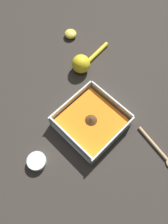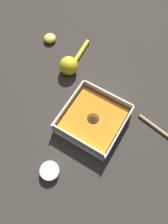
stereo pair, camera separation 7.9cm
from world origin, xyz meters
TOP-DOWN VIEW (x-y plane):
  - ground_plane at (0.00, 0.00)m, footprint 4.00×4.00m
  - square_dish at (-0.00, 0.03)m, footprint 0.21×0.21m
  - spice_bowl at (0.23, 0.00)m, footprint 0.06×0.06m
  - lemon_squeezer at (-0.16, -0.17)m, footprint 0.21×0.08m
  - lemon_half at (-0.24, -0.33)m, footprint 0.05×0.05m
  - wooden_spoon at (-0.10, 0.27)m, footprint 0.05×0.18m

SIDE VIEW (x-z plane):
  - ground_plane at x=0.00m, z-range 0.00..0.00m
  - wooden_spoon at x=-0.10m, z-range 0.00..0.01m
  - spice_bowl at x=0.23m, z-range 0.00..0.03m
  - lemon_half at x=-0.24m, z-range 0.00..0.03m
  - square_dish at x=0.00m, z-range -0.01..0.05m
  - lemon_squeezer at x=-0.16m, z-range 0.00..0.07m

